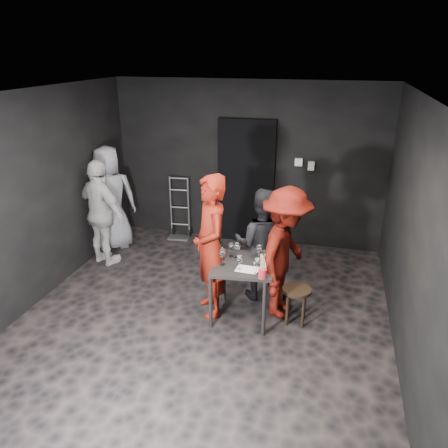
% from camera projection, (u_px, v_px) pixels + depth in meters
% --- Properties ---
extents(floor, '(4.50, 5.00, 0.02)m').
position_uv_depth(floor, '(205.00, 316.00, 5.51)').
color(floor, black).
rests_on(floor, ground).
extents(ceiling, '(4.50, 5.00, 0.02)m').
position_uv_depth(ceiling, '(201.00, 94.00, 4.49)').
color(ceiling, silver).
rests_on(ceiling, ground).
extents(wall_back, '(4.50, 0.04, 2.70)m').
position_uv_depth(wall_back, '(247.00, 164.00, 7.24)').
color(wall_back, black).
rests_on(wall_back, ground).
extents(wall_front, '(4.50, 0.04, 2.70)m').
position_uv_depth(wall_front, '(87.00, 354.00, 2.76)').
color(wall_front, black).
rests_on(wall_front, ground).
extents(wall_left, '(0.04, 5.00, 2.70)m').
position_uv_depth(wall_left, '(33.00, 200.00, 5.52)').
color(wall_left, black).
rests_on(wall_left, ground).
extents(wall_right, '(0.04, 5.00, 2.70)m').
position_uv_depth(wall_right, '(412.00, 236.00, 4.48)').
color(wall_right, black).
rests_on(wall_right, ground).
extents(doorway, '(0.95, 0.10, 2.10)m').
position_uv_depth(doorway, '(246.00, 182.00, 7.30)').
color(doorway, black).
rests_on(doorway, ground).
extents(wallbox_upper, '(0.12, 0.06, 0.12)m').
position_uv_depth(wallbox_upper, '(299.00, 162.00, 6.96)').
color(wallbox_upper, '#B7B7B2').
rests_on(wallbox_upper, wall_back).
extents(wallbox_lower, '(0.10, 0.06, 0.14)m').
position_uv_depth(wallbox_lower, '(311.00, 166.00, 6.94)').
color(wallbox_lower, '#B7B7B2').
rests_on(wallbox_lower, wall_back).
extents(hand_truck, '(0.37, 0.32, 1.09)m').
position_uv_depth(hand_truck, '(180.00, 226.00, 7.74)').
color(hand_truck, '#B2B2B7').
rests_on(hand_truck, floor).
extents(tasting_table, '(0.72, 0.72, 0.75)m').
position_uv_depth(tasting_table, '(243.00, 270.00, 5.26)').
color(tasting_table, black).
rests_on(tasting_table, floor).
extents(stool, '(0.35, 0.35, 0.47)m').
position_uv_depth(stool, '(297.00, 295.00, 5.25)').
color(stool, black).
rests_on(stool, floor).
extents(server_red, '(0.86, 0.95, 2.17)m').
position_uv_depth(server_red, '(211.00, 233.00, 5.22)').
color(server_red, maroon).
rests_on(server_red, floor).
extents(woman_black, '(0.76, 0.43, 1.56)m').
position_uv_depth(woman_black, '(262.00, 244.00, 5.67)').
color(woman_black, black).
rests_on(woman_black, floor).
extents(man_maroon, '(0.77, 1.28, 1.85)m').
position_uv_depth(man_maroon, '(286.00, 247.00, 5.24)').
color(man_maroon, '#500D07').
rests_on(man_maroon, floor).
extents(bystander_cream, '(1.17, 0.87, 1.81)m').
position_uv_depth(bystander_cream, '(101.00, 208.00, 6.55)').
color(bystander_cream, silver).
rests_on(bystander_cream, floor).
extents(bystander_grey, '(1.11, 0.99, 2.00)m').
position_uv_depth(bystander_grey, '(109.00, 191.00, 7.05)').
color(bystander_grey, gray).
rests_on(bystander_grey, floor).
extents(tasting_mat, '(0.28, 0.19, 0.00)m').
position_uv_depth(tasting_mat, '(248.00, 269.00, 5.07)').
color(tasting_mat, white).
rests_on(tasting_mat, tasting_table).
extents(wine_glass_a, '(0.10, 0.10, 0.22)m').
position_uv_depth(wine_glass_a, '(223.00, 256.00, 5.15)').
color(wine_glass_a, white).
rests_on(wine_glass_a, tasting_table).
extents(wine_glass_b, '(0.08, 0.08, 0.20)m').
position_uv_depth(wine_glass_b, '(231.00, 249.00, 5.35)').
color(wine_glass_b, white).
rests_on(wine_glass_b, tasting_table).
extents(wine_glass_c, '(0.10, 0.10, 0.22)m').
position_uv_depth(wine_glass_c, '(237.00, 250.00, 5.32)').
color(wine_glass_c, white).
rests_on(wine_glass_c, tasting_table).
extents(wine_glass_d, '(0.09, 0.09, 0.19)m').
position_uv_depth(wine_glass_d, '(239.00, 262.00, 5.04)').
color(wine_glass_d, white).
rests_on(wine_glass_d, tasting_table).
extents(wine_glass_e, '(0.09, 0.09, 0.22)m').
position_uv_depth(wine_glass_e, '(257.00, 265.00, 4.94)').
color(wine_glass_e, white).
rests_on(wine_glass_e, tasting_table).
extents(wine_glass_f, '(0.10, 0.10, 0.22)m').
position_uv_depth(wine_glass_f, '(259.00, 253.00, 5.24)').
color(wine_glass_f, white).
rests_on(wine_glass_f, tasting_table).
extents(wine_bottle, '(0.07, 0.07, 0.29)m').
position_uv_depth(wine_bottle, '(220.00, 249.00, 5.32)').
color(wine_bottle, black).
rests_on(wine_bottle, tasting_table).
extents(breadstick_cup, '(0.10, 0.10, 0.31)m').
position_uv_depth(breadstick_cup, '(263.00, 267.00, 4.84)').
color(breadstick_cup, '#A32228').
rests_on(breadstick_cup, tasting_table).
extents(reserved_card, '(0.13, 0.16, 0.10)m').
position_uv_depth(reserved_card, '(265.00, 263.00, 5.10)').
color(reserved_card, white).
rests_on(reserved_card, tasting_table).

